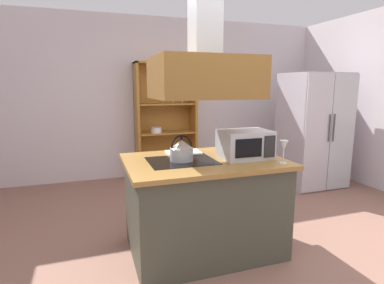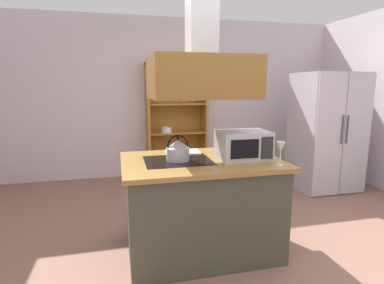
# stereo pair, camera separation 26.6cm
# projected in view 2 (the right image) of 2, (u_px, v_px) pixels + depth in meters

# --- Properties ---
(ground_plane) EXTENTS (7.80, 7.80, 0.00)m
(ground_plane) POSITION_uv_depth(u_px,v_px,m) (231.00, 261.00, 2.80)
(ground_plane) COLOR #8A6151
(wall_back) EXTENTS (6.00, 0.12, 2.70)m
(wall_back) POSITION_uv_depth(u_px,v_px,m) (172.00, 98.00, 5.42)
(wall_back) COLOR silver
(wall_back) RESTS_ON ground
(kitchen_island) EXTENTS (1.44, 1.00, 0.90)m
(kitchen_island) POSITION_uv_depth(u_px,v_px,m) (201.00, 205.00, 2.92)
(kitchen_island) COLOR #444637
(kitchen_island) RESTS_ON ground
(range_hood) EXTENTS (0.90, 0.70, 1.24)m
(range_hood) POSITION_uv_depth(u_px,v_px,m) (201.00, 65.00, 2.68)
(range_hood) COLOR brown
(refrigerator) EXTENTS (0.90, 0.77, 1.76)m
(refrigerator) POSITION_uv_depth(u_px,v_px,m) (326.00, 132.00, 4.65)
(refrigerator) COLOR #B9B2C0
(refrigerator) RESTS_ON ground
(dish_cabinet) EXTENTS (1.01, 0.40, 1.94)m
(dish_cabinet) POSITION_uv_depth(u_px,v_px,m) (176.00, 127.00, 5.31)
(dish_cabinet) COLOR #AB712B
(dish_cabinet) RESTS_ON ground
(kettle) EXTENTS (0.21, 0.21, 0.23)m
(kettle) POSITION_uv_depth(u_px,v_px,m) (178.00, 150.00, 2.77)
(kettle) COLOR #B3B9C1
(kettle) RESTS_ON kitchen_island
(cutting_board) EXTENTS (0.35, 0.26, 0.02)m
(cutting_board) POSITION_uv_depth(u_px,v_px,m) (183.00, 152.00, 3.09)
(cutting_board) COLOR silver
(cutting_board) RESTS_ON kitchen_island
(microwave) EXTENTS (0.46, 0.35, 0.26)m
(microwave) POSITION_uv_depth(u_px,v_px,m) (243.00, 145.00, 2.84)
(microwave) COLOR #B7BABF
(microwave) RESTS_ON kitchen_island
(wine_glass_on_counter) EXTENTS (0.08, 0.08, 0.21)m
(wine_glass_on_counter) POSITION_uv_depth(u_px,v_px,m) (281.00, 148.00, 2.60)
(wine_glass_on_counter) COLOR silver
(wine_glass_on_counter) RESTS_ON kitchen_island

